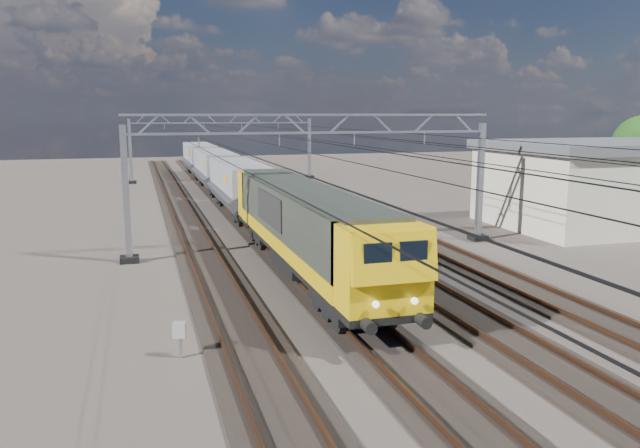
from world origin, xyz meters
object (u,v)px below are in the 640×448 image
object	(u,v)px
catenary_gantry_far	(223,144)
hopper_wagon_third	(200,157)
hopper_wagon_lead	(240,183)
catenary_gantry_mid	(318,176)
industrial_shed	(634,182)
locomotive	(304,224)
trackside_cabinet	(180,331)
hopper_wagon_mid	(215,167)

from	to	relation	value
catenary_gantry_far	hopper_wagon_third	size ratio (longest dim) A/B	1.53
catenary_gantry_far	hopper_wagon_lead	size ratio (longest dim) A/B	1.53
catenary_gantry_mid	industrial_shed	distance (m)	22.12
hopper_wagon_third	catenary_gantry_mid	bearing A→B (deg)	-87.23
locomotive	hopper_wagon_third	world-z (taller)	locomotive
catenary_gantry_far	trackside_cabinet	world-z (taller)	catenary_gantry_far
catenary_gantry_far	locomotive	xyz separation A→B (m)	(-2.00, -40.73, -1.58)
catenary_gantry_far	industrial_shed	size ratio (longest dim) A/B	1.07
locomotive	hopper_wagon_third	bearing A→B (deg)	90.00
hopper_wagon_mid	hopper_wagon_third	bearing A→B (deg)	90.00
catenary_gantry_mid	trackside_cabinet	bearing A→B (deg)	-121.55
catenary_gantry_far	industrial_shed	world-z (taller)	catenary_gantry_far
locomotive	industrial_shed	xyz separation A→B (m)	(24.00, 6.73, 0.40)
locomotive	industrial_shed	size ratio (longest dim) A/B	1.13
hopper_wagon_third	industrial_shed	size ratio (longest dim) A/B	0.70
catenary_gantry_far	hopper_wagon_mid	bearing A→B (deg)	-102.76
hopper_wagon_mid	hopper_wagon_third	size ratio (longest dim) A/B	1.00
hopper_wagon_lead	hopper_wagon_mid	xyz separation A→B (m)	(0.00, 14.20, 0.00)
hopper_wagon_third	trackside_cabinet	distance (m)	54.70
trackside_cabinet	hopper_wagon_lead	bearing A→B (deg)	94.99
industrial_shed	hopper_wagon_third	bearing A→B (deg)	121.37
catenary_gantry_far	hopper_wagon_lead	distance (m)	23.18
hopper_wagon_third	trackside_cabinet	size ratio (longest dim) A/B	11.79
locomotive	catenary_gantry_mid	bearing A→B (deg)	67.07
catenary_gantry_mid	hopper_wagon_third	distance (m)	41.45
catenary_gantry_far	hopper_wagon_mid	size ratio (longest dim) A/B	1.53
locomotive	hopper_wagon_mid	bearing A→B (deg)	90.00
catenary_gantry_mid	industrial_shed	world-z (taller)	catenary_gantry_mid
hopper_wagon_third	industrial_shed	distance (m)	46.11
locomotive	hopper_wagon_lead	xyz separation A→B (m)	(-0.00, 17.70, -0.09)
hopper_wagon_third	industrial_shed	xyz separation A→B (m)	(24.00, -39.37, 0.49)
catenary_gantry_far	catenary_gantry_mid	bearing A→B (deg)	-90.00
catenary_gantry_far	trackside_cabinet	bearing A→B (deg)	-99.25
hopper_wagon_lead	hopper_wagon_mid	world-z (taller)	same
catenary_gantry_mid	hopper_wagon_third	xyz separation A→B (m)	(-2.00, 41.37, -1.67)
hopper_wagon_third	industrial_shed	bearing A→B (deg)	-58.63
locomotive	hopper_wagon_third	xyz separation A→B (m)	(-0.00, 46.10, -0.09)
hopper_wagon_third	catenary_gantry_far	bearing A→B (deg)	-69.56
hopper_wagon_lead	trackside_cabinet	size ratio (longest dim) A/B	11.79
catenary_gantry_mid	locomotive	xyz separation A→B (m)	(-2.00, -4.73, -1.58)
catenary_gantry_far	hopper_wagon_mid	distance (m)	9.21
hopper_wagon_third	hopper_wagon_lead	bearing A→B (deg)	-90.00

